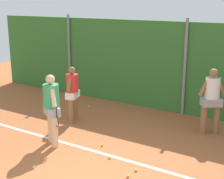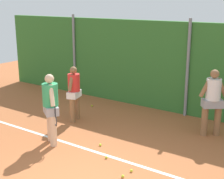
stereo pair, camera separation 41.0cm
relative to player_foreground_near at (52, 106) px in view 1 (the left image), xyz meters
The scene contains 13 objects.
ground_plane 2.36m from the player_foreground_near, ahead, with size 25.73×25.73×0.00m, color #A85B33.
hedge_fence_backdrop 4.81m from the player_foreground_near, 64.33° to the left, with size 16.72×0.25×3.07m, color #33702D.
fence_post_left 5.00m from the player_foreground_near, 123.61° to the left, with size 0.10×0.10×3.20m, color gray.
fence_post_center 4.66m from the player_foreground_near, 63.39° to the left, with size 0.10×0.10×3.20m, color gray.
court_baseline_paint 2.34m from the player_foreground_near, ahead, with size 12.22×0.10×0.01m, color white.
player_foreground_near is the anchor object (origin of this frame).
player_midcourt 1.81m from the player_foreground_near, 111.21° to the left, with size 0.44×0.77×1.76m.
player_backcourt_far 4.46m from the player_foreground_near, 41.62° to the left, with size 0.68×0.60×1.92m.
tennis_ball_0 1.68m from the player_foreground_near, 25.90° to the left, with size 0.07×0.07×0.07m, color #CCDB33.
tennis_ball_1 2.79m from the player_foreground_near, ahead, with size 0.07×0.07×0.07m, color #CCDB33.
tennis_ball_2 2.03m from the player_foreground_near, ahead, with size 0.07×0.07×0.07m, color #CCDB33.
tennis_ball_3 3.44m from the player_foreground_near, 109.03° to the left, with size 0.07×0.07×0.07m, color #CCDB33.
tennis_ball_5 2.80m from the player_foreground_near, ahead, with size 0.07×0.07×0.07m, color #CCDB33.
Camera 1 is at (3.65, -4.86, 3.76)m, focal length 53.42 mm.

